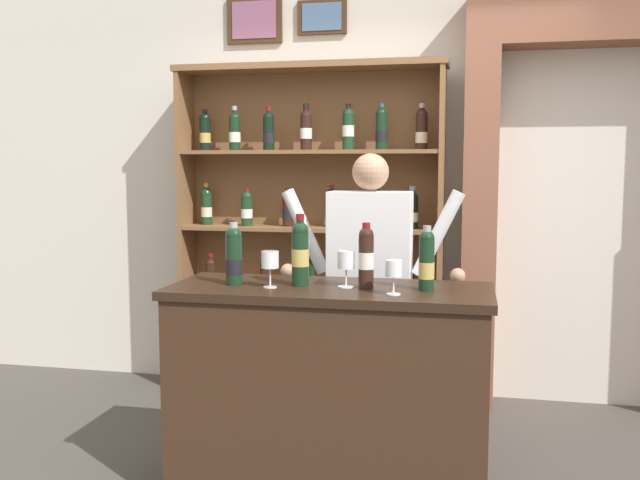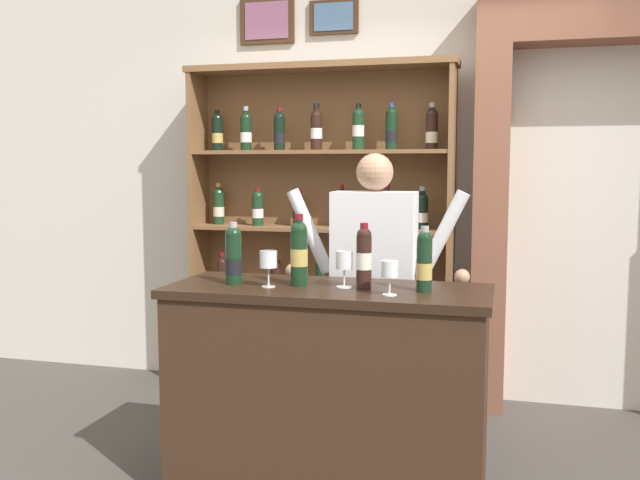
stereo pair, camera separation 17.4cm
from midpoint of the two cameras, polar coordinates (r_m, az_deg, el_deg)
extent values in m
cube|color=silver|center=(4.82, 7.05, 6.11)|extent=(12.00, 0.16, 3.10)
cube|color=#422B19|center=(5.02, -3.27, 17.31)|extent=(0.39, 0.02, 0.31)
cube|color=#935A7B|center=(5.01, -3.33, 17.34)|extent=(0.31, 0.01, 0.25)
cube|color=#422B19|center=(4.90, 2.20, 17.61)|extent=(0.33, 0.02, 0.22)
cube|color=#4E7098|center=(4.89, 2.16, 17.64)|extent=(0.27, 0.01, 0.18)
cube|color=brown|center=(4.87, -8.72, 0.70)|extent=(0.03, 0.29, 2.19)
cube|color=brown|center=(4.46, 11.64, 0.17)|extent=(0.03, 0.29, 2.19)
cube|color=brown|center=(4.72, 1.42, 0.61)|extent=(1.73, 0.02, 2.19)
cube|color=brown|center=(4.78, 1.00, -11.03)|extent=(1.67, 0.27, 0.03)
cylinder|color=black|center=(4.96, -6.69, -9.04)|extent=(0.06, 0.06, 0.21)
sphere|color=black|center=(4.93, -6.71, -7.80)|extent=(0.06, 0.06, 0.06)
cylinder|color=black|center=(4.92, -6.71, -7.52)|extent=(0.03, 0.03, 0.06)
cylinder|color=#B79338|center=(4.92, -6.71, -7.29)|extent=(0.03, 0.03, 0.03)
cylinder|color=silver|center=(4.96, -6.69, -9.20)|extent=(0.07, 0.07, 0.07)
cylinder|color=black|center=(4.85, -2.50, -9.39)|extent=(0.06, 0.06, 0.20)
sphere|color=black|center=(4.82, -2.51, -8.19)|extent=(0.06, 0.06, 0.06)
cylinder|color=black|center=(4.82, -2.51, -7.88)|extent=(0.02, 0.02, 0.06)
cylinder|color=navy|center=(4.81, -2.51, -7.64)|extent=(0.03, 0.03, 0.03)
cylinder|color=silver|center=(4.86, -2.50, -9.64)|extent=(0.07, 0.07, 0.06)
cylinder|color=black|center=(4.73, 1.37, -9.70)|extent=(0.06, 0.06, 0.21)
sphere|color=black|center=(4.70, 1.37, -8.38)|extent=(0.06, 0.06, 0.06)
cylinder|color=black|center=(4.70, 1.37, -8.06)|extent=(0.03, 0.03, 0.07)
cylinder|color=black|center=(4.69, 1.37, -7.78)|extent=(0.03, 0.03, 0.03)
cylinder|color=beige|center=(4.73, 1.37, -9.81)|extent=(0.07, 0.07, 0.07)
cylinder|color=black|center=(4.66, 5.12, -9.96)|extent=(0.06, 0.06, 0.21)
sphere|color=black|center=(4.63, 5.13, -8.64)|extent=(0.06, 0.06, 0.06)
cylinder|color=black|center=(4.63, 5.14, -8.22)|extent=(0.02, 0.02, 0.08)
cylinder|color=black|center=(4.62, 5.14, -7.86)|extent=(0.03, 0.03, 0.03)
cylinder|color=black|center=(4.66, 5.12, -9.86)|extent=(0.07, 0.07, 0.07)
cylinder|color=black|center=(4.66, 8.89, -10.08)|extent=(0.06, 0.06, 0.20)
sphere|color=black|center=(4.63, 8.92, -8.80)|extent=(0.06, 0.06, 0.06)
cylinder|color=black|center=(4.62, 8.92, -8.38)|extent=(0.03, 0.03, 0.08)
cylinder|color=navy|center=(4.61, 8.93, -8.02)|extent=(0.03, 0.03, 0.03)
cylinder|color=black|center=(4.66, 8.90, -10.05)|extent=(0.07, 0.07, 0.07)
cube|color=brown|center=(4.66, 1.01, -5.18)|extent=(1.67, 0.27, 0.02)
cylinder|color=black|center=(4.81, -6.89, -3.28)|extent=(0.07, 0.07, 0.23)
sphere|color=black|center=(4.80, -6.91, -1.83)|extent=(0.07, 0.07, 0.07)
cylinder|color=black|center=(4.79, -6.92, -1.46)|extent=(0.03, 0.03, 0.07)
cylinder|color=maroon|center=(4.79, -6.92, -1.14)|extent=(0.03, 0.03, 0.03)
cylinder|color=black|center=(4.81, -6.89, -3.28)|extent=(0.07, 0.07, 0.08)
cylinder|color=black|center=(4.74, -2.53, -3.41)|extent=(0.07, 0.07, 0.23)
sphere|color=black|center=(4.72, -2.54, -1.96)|extent=(0.07, 0.07, 0.07)
cylinder|color=black|center=(4.72, -2.54, -1.51)|extent=(0.02, 0.02, 0.08)
cylinder|color=#99999E|center=(4.71, -2.54, -1.13)|extent=(0.03, 0.03, 0.03)
cylinder|color=beige|center=(4.74, -2.53, -3.32)|extent=(0.07, 0.07, 0.07)
cylinder|color=black|center=(4.66, 1.11, -3.54)|extent=(0.07, 0.07, 0.24)
sphere|color=black|center=(4.65, 1.12, -2.03)|extent=(0.07, 0.07, 0.07)
cylinder|color=black|center=(4.64, 1.12, -1.66)|extent=(0.03, 0.03, 0.07)
cylinder|color=maroon|center=(4.64, 1.12, -1.34)|extent=(0.04, 0.04, 0.03)
cylinder|color=black|center=(4.67, 1.11, -3.84)|extent=(0.07, 0.07, 0.08)
cylinder|color=#19381E|center=(4.60, 4.76, -3.69)|extent=(0.07, 0.07, 0.23)
sphere|color=#19381E|center=(4.58, 4.78, -2.18)|extent=(0.07, 0.07, 0.07)
cylinder|color=#19381E|center=(4.58, 4.78, -1.83)|extent=(0.02, 0.02, 0.07)
cylinder|color=#99999E|center=(4.58, 4.78, -1.53)|extent=(0.03, 0.03, 0.03)
cylinder|color=black|center=(4.60, 4.76, -3.64)|extent=(0.07, 0.07, 0.08)
cylinder|color=black|center=(4.54, 9.12, -4.00)|extent=(0.07, 0.07, 0.21)
sphere|color=black|center=(4.52, 9.15, -2.60)|extent=(0.07, 0.07, 0.07)
cylinder|color=black|center=(4.52, 9.15, -2.28)|extent=(0.03, 0.03, 0.06)
cylinder|color=#B79338|center=(4.52, 9.16, -2.03)|extent=(0.03, 0.03, 0.03)
cylinder|color=beige|center=(4.54, 9.12, -3.90)|extent=(0.07, 0.07, 0.07)
cube|color=brown|center=(4.59, 1.02, 0.92)|extent=(1.67, 0.27, 0.02)
cylinder|color=#19381E|center=(4.83, -7.19, 2.49)|extent=(0.07, 0.07, 0.20)
sphere|color=#19381E|center=(4.83, -7.20, 3.76)|extent=(0.07, 0.07, 0.07)
cylinder|color=#19381E|center=(4.82, -7.21, 4.13)|extent=(0.03, 0.03, 0.07)
cylinder|color=#B79338|center=(4.82, -7.21, 4.45)|extent=(0.03, 0.03, 0.03)
cylinder|color=beige|center=(4.83, -7.18, 2.30)|extent=(0.08, 0.08, 0.07)
cylinder|color=#19381E|center=(4.68, -4.00, 2.32)|extent=(0.07, 0.07, 0.19)
sphere|color=#19381E|center=(4.68, -4.01, 3.53)|extent=(0.07, 0.07, 0.07)
cylinder|color=#19381E|center=(4.67, -4.01, 3.82)|extent=(0.03, 0.03, 0.06)
cylinder|color=maroon|center=(4.67, -4.01, 4.05)|extent=(0.03, 0.03, 0.03)
cylinder|color=silver|center=(4.68, -4.00, 2.17)|extent=(0.08, 0.08, 0.06)
cylinder|color=black|center=(4.63, -0.66, 2.30)|extent=(0.07, 0.07, 0.19)
sphere|color=black|center=(4.63, -0.67, 3.54)|extent=(0.07, 0.07, 0.07)
cylinder|color=black|center=(4.63, -0.67, 3.82)|extent=(0.03, 0.03, 0.06)
cylinder|color=maroon|center=(4.63, -0.67, 4.05)|extent=(0.03, 0.03, 0.03)
cylinder|color=black|center=(4.63, -0.66, 2.11)|extent=(0.08, 0.08, 0.06)
cylinder|color=black|center=(4.58, 2.87, 2.34)|extent=(0.07, 0.07, 0.20)
sphere|color=black|center=(4.57, 2.88, 3.69)|extent=(0.07, 0.07, 0.07)
cylinder|color=black|center=(4.57, 2.88, 4.04)|extent=(0.03, 0.03, 0.07)
cylinder|color=maroon|center=(4.57, 2.88, 4.33)|extent=(0.03, 0.03, 0.03)
cylinder|color=silver|center=(4.58, 2.87, 2.38)|extent=(0.08, 0.08, 0.07)
cylinder|color=black|center=(4.52, 6.53, 2.17)|extent=(0.07, 0.07, 0.19)
sphere|color=black|center=(4.51, 6.55, 3.46)|extent=(0.07, 0.07, 0.07)
cylinder|color=black|center=(4.51, 6.55, 3.91)|extent=(0.04, 0.04, 0.08)
cylinder|color=maroon|center=(4.51, 6.56, 4.32)|extent=(0.04, 0.04, 0.03)
cylinder|color=black|center=(4.52, 6.53, 2.17)|extent=(0.08, 0.08, 0.06)
cylinder|color=black|center=(4.47, 9.38, 2.06)|extent=(0.07, 0.07, 0.19)
sphere|color=black|center=(4.47, 9.40, 3.34)|extent=(0.07, 0.07, 0.07)
cylinder|color=black|center=(4.47, 9.41, 3.76)|extent=(0.03, 0.03, 0.08)
cylinder|color=#99999E|center=(4.47, 9.42, 4.13)|extent=(0.04, 0.04, 0.03)
cylinder|color=silver|center=(4.48, 9.38, 1.81)|extent=(0.08, 0.08, 0.06)
cube|color=brown|center=(4.57, 1.03, 7.13)|extent=(1.67, 0.27, 0.02)
cylinder|color=black|center=(4.83, -7.28, 8.40)|extent=(0.07, 0.07, 0.21)
sphere|color=black|center=(4.83, -7.30, 9.69)|extent=(0.07, 0.07, 0.07)
cylinder|color=black|center=(4.83, -7.30, 10.00)|extent=(0.03, 0.03, 0.06)
cylinder|color=black|center=(4.84, -7.30, 10.26)|extent=(0.03, 0.03, 0.03)
cylinder|color=tan|center=(4.83, -7.27, 8.18)|extent=(0.08, 0.08, 0.07)
cylinder|color=black|center=(4.69, -4.95, 8.47)|extent=(0.07, 0.07, 0.20)
sphere|color=black|center=(4.70, -4.96, 9.78)|extent=(0.07, 0.07, 0.07)
cylinder|color=black|center=(4.70, -4.96, 10.20)|extent=(0.03, 0.03, 0.08)
cylinder|color=#99999E|center=(4.70, -4.97, 10.57)|extent=(0.03, 0.03, 0.03)
cylinder|color=silver|center=(4.69, -4.95, 8.28)|extent=(0.08, 0.08, 0.06)
cylinder|color=black|center=(4.62, -2.22, 8.54)|extent=(0.07, 0.07, 0.20)
sphere|color=black|center=(4.62, -2.22, 9.87)|extent=(0.07, 0.07, 0.07)
cylinder|color=black|center=(4.63, -2.22, 10.23)|extent=(0.03, 0.03, 0.07)
cylinder|color=maroon|center=(4.63, -2.23, 10.53)|extent=(0.03, 0.03, 0.03)
cylinder|color=black|center=(4.62, -2.22, 8.21)|extent=(0.08, 0.08, 0.07)
cylinder|color=black|center=(4.58, 0.81, 8.60)|extent=(0.07, 0.07, 0.21)
sphere|color=black|center=(4.58, 0.81, 10.01)|extent=(0.07, 0.07, 0.07)
cylinder|color=black|center=(4.59, 0.81, 10.43)|extent=(0.04, 0.04, 0.08)
cylinder|color=black|center=(4.59, 0.81, 10.81)|extent=(0.04, 0.04, 0.03)
cylinder|color=silver|center=(4.58, 0.81, 8.62)|extent=(0.08, 0.08, 0.07)
cylinder|color=#19381E|center=(4.52, 4.24, 8.67)|extent=(0.07, 0.07, 0.22)
sphere|color=#19381E|center=(4.53, 4.25, 10.14)|extent=(0.07, 0.07, 0.07)
cylinder|color=#19381E|center=(4.53, 4.25, 10.48)|extent=(0.03, 0.03, 0.07)
cylinder|color=black|center=(4.53, 4.25, 10.78)|extent=(0.03, 0.03, 0.03)
cylinder|color=silver|center=(4.52, 4.24, 8.80)|extent=(0.08, 0.08, 0.07)
cylinder|color=black|center=(4.48, 6.93, 8.67)|extent=(0.07, 0.07, 0.22)
sphere|color=black|center=(4.49, 6.95, 10.15)|extent=(0.07, 0.07, 0.07)
cylinder|color=black|center=(4.49, 6.95, 10.50)|extent=(0.03, 0.03, 0.07)
cylinder|color=navy|center=(4.49, 6.96, 10.80)|extent=(0.03, 0.03, 0.03)
cylinder|color=black|center=(4.48, 6.93, 8.33)|extent=(0.08, 0.08, 0.07)
cylinder|color=black|center=(4.46, 10.16, 8.57)|extent=(0.07, 0.07, 0.21)
sphere|color=black|center=(4.47, 10.19, 9.99)|extent=(0.07, 0.07, 0.07)
cylinder|color=black|center=(4.47, 10.20, 10.37)|extent=(0.03, 0.03, 0.07)
cylinder|color=#99999E|center=(4.48, 10.20, 10.71)|extent=(0.04, 0.04, 0.03)
cylinder|color=beige|center=(4.46, 10.16, 8.18)|extent=(0.08, 0.08, 0.07)
cube|color=brown|center=(4.61, 1.04, 13.84)|extent=(1.76, 0.30, 0.04)
cube|color=brown|center=(4.59, 14.71, 0.74)|extent=(0.21, 0.36, 2.26)
cube|color=brown|center=(4.71, 24.08, 16.41)|extent=(1.61, 0.36, 0.33)
cube|color=black|center=(4.87, 23.01, 0.75)|extent=(1.19, 0.08, 2.26)
cube|color=#382316|center=(3.34, 2.18, -12.54)|extent=(1.43, 0.56, 0.95)
cube|color=black|center=(3.22, 2.21, -4.17)|extent=(1.47, 0.59, 0.04)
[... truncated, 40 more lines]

